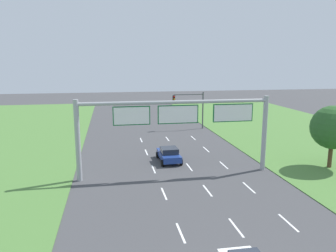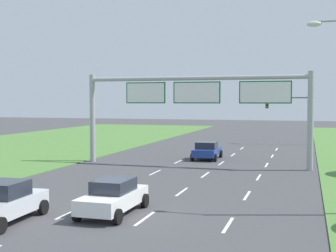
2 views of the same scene
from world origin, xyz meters
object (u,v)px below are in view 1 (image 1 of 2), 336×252
Objects in this scene: traffic_light_mast at (191,104)px; roadside_tree_mid at (333,127)px; car_lead_silver at (169,154)px; sign_gantry at (179,121)px.

traffic_light_mast is 0.93× the size of roadside_tree_mid.
car_lead_silver is at bearing 162.27° from roadside_tree_mid.
traffic_light_mast reaches higher than car_lead_silver.
car_lead_silver is 0.24× the size of sign_gantry.
sign_gantry is 20.79m from traffic_light_mast.
sign_gantry is 2.86× the size of roadside_tree_mid.
roadside_tree_mid reaches higher than traffic_light_mast.
sign_gantry is at bearing -107.00° from traffic_light_mast.
roadside_tree_mid is (14.74, -0.63, -1.02)m from sign_gantry.
sign_gantry is at bearing -89.73° from car_lead_silver.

